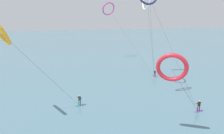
{
  "coord_description": "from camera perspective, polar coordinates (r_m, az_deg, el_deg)",
  "views": [
    {
      "loc": [
        -8.05,
        -3.94,
        13.19
      ],
      "look_at": [
        0.0,
        21.91,
        6.45
      ],
      "focal_mm": 32.59,
      "sensor_mm": 36.0,
      "label": 1
    }
  ],
  "objects": [
    {
      "name": "sea_water",
      "position": [
        111.92,
        -13.15,
        6.88
      ],
      "size": [
        400.0,
        200.0,
        0.08
      ],
      "primitive_type": "cube",
      "color": "slate",
      "rests_on": "ground"
    },
    {
      "name": "surfer_violet",
      "position": [
        31.69,
        23.16,
        -10.19
      ],
      "size": [
        1.4,
        0.6,
        1.7
      ],
      "rotation": [
        0.0,
        0.0,
        6.17
      ],
      "color": "purple",
      "rests_on": "ground"
    },
    {
      "name": "surfer_teal",
      "position": [
        31.4,
        -9.07,
        -9.4
      ],
      "size": [
        1.4,
        0.72,
        1.7
      ],
      "rotation": [
        0.0,
        0.0,
        5.61
      ],
      "color": "teal",
      "rests_on": "ground"
    },
    {
      "name": "surfer_coral",
      "position": [
        46.0,
        11.91,
        -1.92
      ],
      "size": [
        1.4,
        0.71,
        1.7
      ],
      "rotation": [
        0.0,
        0.0,
        5.68
      ],
      "color": "#EA7260",
      "rests_on": "ground"
    },
    {
      "name": "kite_magenta",
      "position": [
        64.68,
        -0.98,
        15.99
      ],
      "size": [
        5.95,
        24.97,
        17.43
      ],
      "rotation": [
        0.0,
        0.0,
        3.37
      ],
      "color": "#CC288E",
      "rests_on": "ground"
    },
    {
      "name": "kite_crimson",
      "position": [
        22.05,
        16.49,
        -0.19
      ],
      "size": [
        9.27,
        5.4,
        9.68
      ],
      "rotation": [
        0.0,
        0.0,
        2.54
      ],
      "color": "red",
      "rests_on": "ground"
    }
  ]
}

